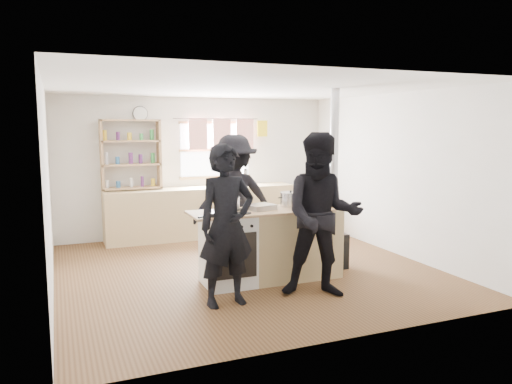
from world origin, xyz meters
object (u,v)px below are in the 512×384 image
thermos (245,177)px  person_near_left (227,226)px  flue_heater (333,222)px  bread_board (329,203)px  cooking_island (271,245)px  person_far (234,199)px  stockpot_stove (231,203)px  skillet_greens (218,213)px  person_near_right (322,216)px  stockpot_counter (291,199)px  roast_tray (260,207)px

thermos → person_near_left: person_near_left is taller
thermos → flue_heater: bearing=-82.5°
bread_board → thermos: bearing=91.9°
thermos → person_near_left: size_ratio=0.16×
cooking_island → person_far: person_far is taller
stockpot_stove → skillet_greens: bearing=-130.6°
thermos → person_near_left: (-1.52, -3.42, -0.15)m
thermos → person_near_right: (-0.39, -3.56, -0.09)m
stockpot_stove → person_near_right: person_near_right is taller
stockpot_counter → person_near_left: 1.40m
skillet_greens → stockpot_stove: stockpot_stove is taller
roast_tray → person_near_left: bearing=-135.2°
stockpot_stove → stockpot_counter: size_ratio=0.82×
cooking_island → roast_tray: (-0.14, 0.03, 0.50)m
person_near_right → thermos: bearing=108.6°
roast_tray → stockpot_counter: 0.49m
bread_board → person_far: person_far is taller
person_far → person_near_left: bearing=72.5°
thermos → flue_heater: (0.34, -2.58, -0.40)m
flue_heater → person_near_right: (-0.73, -0.98, 0.31)m
roast_tray → person_far: size_ratio=0.21×
person_far → bread_board: bearing=135.0°
cooking_island → person_far: 1.11m
thermos → roast_tray: size_ratio=0.75×
thermos → person_near_right: 3.58m
cooking_island → stockpot_stove: size_ratio=8.35×
flue_heater → person_far: 1.46m
stockpot_counter → person_near_left: (-1.16, -0.77, -0.12)m
roast_tray → person_far: person_far is taller
cooking_island → skillet_greens: skillet_greens is taller
cooking_island → person_near_right: (0.30, -0.79, 0.50)m
roast_tray → flue_heater: size_ratio=0.16×
skillet_greens → flue_heater: bearing=11.1°
cooking_island → skillet_greens: 0.93m
roast_tray → person_near_right: size_ratio=0.21×
stockpot_stove → thermos: bearing=65.6°
person_near_left → person_near_right: size_ratio=0.94×
person_near_left → person_near_right: (1.12, -0.14, 0.06)m
skillet_greens → roast_tray: bearing=16.7°
cooking_island → person_near_right: person_near_right is taller
stockpot_stove → roast_tray: bearing=-21.3°
thermos → person_far: size_ratio=0.16×
flue_heater → person_near_left: flue_heater is taller
flue_heater → bread_board: bearing=-129.0°
thermos → stockpot_counter: thermos is taller
cooking_island → person_far: (-0.15, 1.00, 0.47)m
stockpot_counter → person_near_right: (-0.04, -0.91, -0.06)m
flue_heater → skillet_greens: bearing=-168.9°
flue_heater → person_far: bearing=145.7°
stockpot_counter → person_near_left: bearing=-146.3°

